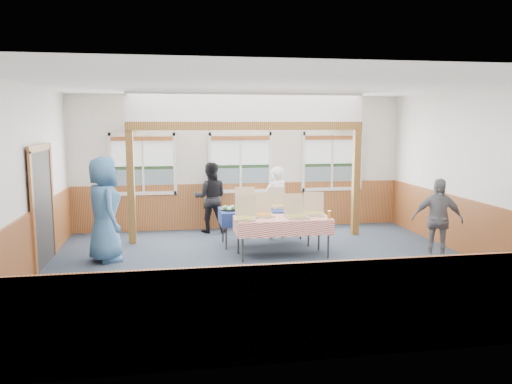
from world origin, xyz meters
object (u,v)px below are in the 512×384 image
(man_blue, at_px, (104,209))
(person_grey, at_px, (437,220))
(table_left, at_px, (265,212))
(woman_black, at_px, (210,197))
(table_right, at_px, (283,220))
(woman_white, at_px, (276,203))

(man_blue, xyz_separation_m, person_grey, (6.10, -1.00, -0.20))
(table_left, distance_m, woman_black, 1.73)
(table_left, bearing_deg, table_right, -59.29)
(table_right, bearing_deg, woman_black, 117.40)
(man_blue, height_order, person_grey, man_blue)
(table_right, height_order, woman_black, woman_black)
(table_right, bearing_deg, person_grey, -14.93)
(woman_black, bearing_deg, man_blue, 51.24)
(woman_black, bearing_deg, woman_white, 153.84)
(table_right, relative_size, woman_white, 1.14)
(table_left, distance_m, man_blue, 3.26)
(person_grey, bearing_deg, table_left, 171.00)
(woman_white, xyz_separation_m, person_grey, (2.59, -2.26, -0.03))
(woman_white, distance_m, person_grey, 3.44)
(woman_black, distance_m, man_blue, 3.01)
(table_left, xyz_separation_m, person_grey, (2.93, -1.75, 0.07))
(woman_black, bearing_deg, table_left, 133.23)
(man_blue, bearing_deg, person_grey, -120.61)
(table_right, relative_size, woman_black, 1.11)
(table_right, bearing_deg, table_left, 99.63)
(table_left, relative_size, woman_black, 1.26)
(woman_black, xyz_separation_m, person_grey, (3.97, -3.13, -0.05))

